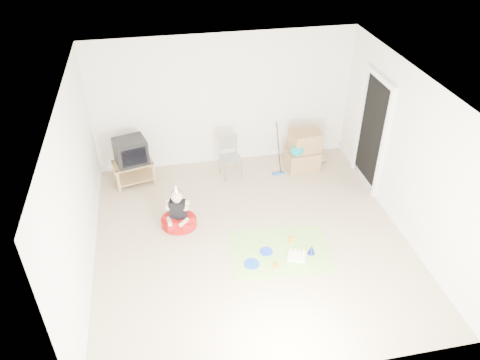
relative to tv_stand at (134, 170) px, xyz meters
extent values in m
plane|color=tan|center=(1.83, -1.99, -0.27)|extent=(5.00, 5.00, 0.00)
cube|color=black|center=(4.31, -0.79, 0.76)|extent=(0.02, 0.90, 2.05)
cube|color=#9B7846|center=(0.00, 0.00, 0.17)|extent=(0.80, 0.60, 0.03)
cube|color=#9B7846|center=(0.00, 0.00, -0.15)|extent=(0.80, 0.60, 0.03)
cube|color=#9B7846|center=(-0.28, -0.26, -0.04)|extent=(0.06, 0.06, 0.45)
cube|color=#9B7846|center=(0.36, -0.12, -0.04)|extent=(0.06, 0.06, 0.45)
cube|color=#9B7846|center=(-0.36, 0.12, -0.04)|extent=(0.06, 0.06, 0.45)
cube|color=#9B7846|center=(0.28, 0.26, -0.04)|extent=(0.06, 0.06, 0.45)
cube|color=black|center=(0.00, 0.00, 0.42)|extent=(0.66, 0.59, 0.48)
cube|color=#939297|center=(1.83, -0.13, 0.14)|extent=(0.42, 0.41, 0.03)
cylinder|color=#939297|center=(1.67, -0.15, 0.15)|extent=(0.02, 0.02, 0.83)
cylinder|color=#939297|center=(2.00, -0.10, 0.15)|extent=(0.02, 0.02, 0.83)
cube|color=#9A764A|center=(3.25, -0.14, -0.06)|extent=(0.66, 0.52, 0.41)
cube|color=#9A764A|center=(3.30, -0.10, 0.33)|extent=(0.59, 0.50, 0.39)
ellipsoid|color=#0B7B83|center=(3.09, -0.29, 0.25)|extent=(0.27, 0.19, 0.22)
cube|color=blue|center=(2.76, -0.25, -0.25)|extent=(0.26, 0.12, 0.03)
cylinder|color=black|center=(2.76, -0.25, 0.24)|extent=(0.07, 0.34, 0.98)
cube|color=#25704F|center=(3.72, 0.07, -0.25)|extent=(0.22, 0.27, 0.03)
cube|color=#9E2C21|center=(3.72, 0.07, -0.23)|extent=(0.19, 0.24, 0.03)
cube|color=#C1B888|center=(3.72, 0.07, -0.20)|extent=(0.18, 0.24, 0.03)
cylinder|color=#B21110|center=(0.71, -1.45, -0.19)|extent=(0.72, 0.72, 0.16)
cube|color=black|center=(0.71, -1.45, 0.07)|extent=(0.30, 0.22, 0.36)
sphere|color=#D6B38F|center=(0.71, -1.45, 0.35)|extent=(0.23, 0.23, 0.19)
cone|color=silver|center=(0.71, -1.45, 0.51)|extent=(0.10, 0.10, 0.14)
cube|color=#E02F83|center=(2.21, -2.38, -0.26)|extent=(1.64, 1.25, 0.01)
cube|color=white|center=(2.42, -2.59, -0.22)|extent=(0.34, 0.30, 0.07)
cube|color=#3AA557|center=(2.42, -2.59, -0.26)|extent=(0.34, 0.30, 0.01)
cylinder|color=beige|center=(2.32, -2.59, -0.16)|extent=(0.01, 0.01, 0.07)
cylinder|color=beige|center=(2.38, -2.62, -0.16)|extent=(0.01, 0.01, 0.07)
cylinder|color=beige|center=(2.44, -2.64, -0.16)|extent=(0.01, 0.01, 0.07)
cylinder|color=beige|center=(2.50, -2.66, -0.16)|extent=(0.01, 0.01, 0.07)
cylinder|color=beige|center=(2.35, -2.51, -0.16)|extent=(0.01, 0.01, 0.07)
cylinder|color=beige|center=(2.41, -2.53, -0.16)|extent=(0.01, 0.01, 0.07)
cylinder|color=beige|center=(2.47, -2.56, -0.16)|extent=(0.01, 0.01, 0.07)
cylinder|color=beige|center=(2.53, -2.58, -0.16)|extent=(0.01, 0.01, 0.07)
cylinder|color=blue|center=(1.99, -2.35, -0.26)|extent=(0.21, 0.21, 0.01)
cylinder|color=blue|center=(1.72, -2.58, -0.25)|extent=(0.28, 0.28, 0.01)
cylinder|color=orange|center=(2.44, -2.20, -0.22)|extent=(0.08, 0.08, 0.09)
cylinder|color=orange|center=(2.06, -2.72, -0.22)|extent=(0.09, 0.09, 0.08)
cone|color=#1626A0|center=(2.68, -2.52, -0.18)|extent=(0.14, 0.14, 0.17)
camera|label=1|loc=(0.55, -7.57, 4.84)|focal=35.00mm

